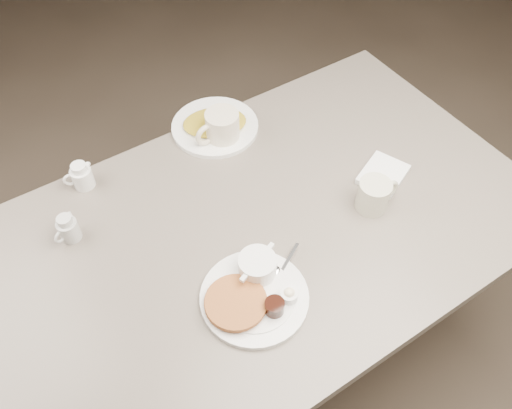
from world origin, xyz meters
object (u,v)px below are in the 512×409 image
coffee_mug_near (374,195)px  hash_plate (215,125)px  diner_table (260,261)px  main_plate (253,291)px  coffee_mug_far (221,128)px  creamer_right (82,176)px  creamer_left (68,229)px

coffee_mug_near → hash_plate: 0.54m
diner_table → hash_plate: hash_plate is taller
main_plate → coffee_mug_far: size_ratio=2.36×
diner_table → creamer_right: (-0.34, 0.39, 0.21)m
diner_table → hash_plate: bearing=77.0°
diner_table → main_plate: size_ratio=4.37×
diner_table → coffee_mug_far: bearing=76.3°
coffee_mug_far → hash_plate: size_ratio=0.41×
coffee_mug_far → creamer_right: 0.42m
creamer_left → hash_plate: (0.52, 0.15, -0.02)m
coffee_mug_far → creamer_left: size_ratio=1.82×
diner_table → coffee_mug_far: (0.08, 0.33, 0.22)m
diner_table → creamer_right: creamer_right is taller
diner_table → creamer_left: bearing=151.1°
main_plate → coffee_mug_far: 0.54m
creamer_left → creamer_right: (0.09, 0.15, -0.00)m
coffee_mug_far → creamer_left: bearing=-169.3°
coffee_mug_near → creamer_right: size_ratio=1.43×
creamer_right → main_plate: bearing=-69.6°
coffee_mug_far → creamer_right: coffee_mug_far is taller
main_plate → creamer_right: size_ratio=3.84×
creamer_left → hash_plate: 0.54m
main_plate → hash_plate: size_ratio=0.98×
diner_table → coffee_mug_near: 0.38m
creamer_right → coffee_mug_far: bearing=-7.6°
main_plate → creamer_right: (-0.21, 0.55, 0.01)m
coffee_mug_near → coffee_mug_far: (-0.21, 0.44, 0.00)m
coffee_mug_near → creamer_left: 0.80m
hash_plate → diner_table: bearing=-103.0°
creamer_right → diner_table: bearing=-49.3°
coffee_mug_near → creamer_left: bearing=154.4°
main_plate → hash_plate: 0.60m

